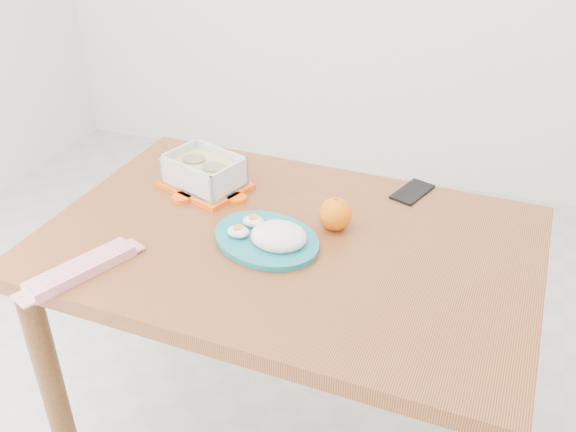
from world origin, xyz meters
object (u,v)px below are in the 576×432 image
(dining_table, at_px, (288,275))
(food_container, at_px, (204,173))
(rice_plate, at_px, (270,236))
(orange_fruit, at_px, (335,214))
(smartphone, at_px, (412,192))

(dining_table, height_order, food_container, food_container)
(food_container, height_order, rice_plate, food_container)
(orange_fruit, bearing_deg, rice_plate, -135.67)
(smartphone, bearing_deg, rice_plate, -107.60)
(food_container, distance_m, rice_plate, 0.32)
(orange_fruit, bearing_deg, food_container, 168.67)
(food_container, xyz_separation_m, smartphone, (0.52, 0.15, -0.04))
(rice_plate, bearing_deg, orange_fruit, 66.10)
(orange_fruit, xyz_separation_m, rice_plate, (-0.12, -0.12, -0.02))
(dining_table, relative_size, rice_plate, 3.45)
(dining_table, distance_m, orange_fruit, 0.19)
(orange_fruit, relative_size, rice_plate, 0.23)
(rice_plate, distance_m, smartphone, 0.43)
(food_container, bearing_deg, orange_fruit, 7.66)
(orange_fruit, distance_m, smartphone, 0.27)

